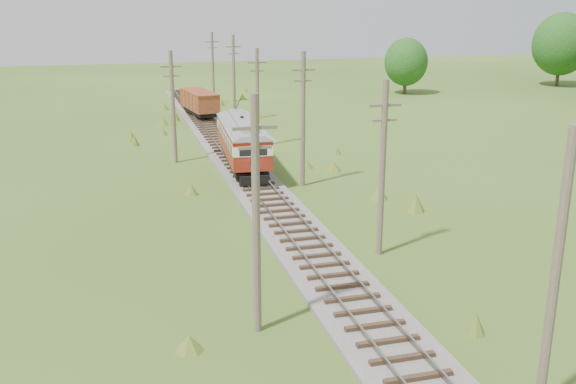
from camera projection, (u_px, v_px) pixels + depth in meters
name	position (u px, v px, depth m)	size (l,w,h in m)	color
railbed_main	(248.00, 175.00, 45.76)	(3.60, 96.00, 0.57)	#605B54
streetcar	(242.00, 139.00, 46.73)	(3.45, 11.57, 5.24)	black
gondola	(200.00, 102.00, 68.57)	(3.42, 7.61, 2.44)	black
gravel_pile	(258.00, 133.00, 58.65)	(3.25, 3.45, 1.18)	gray
utility_pole_r_1	(555.00, 275.00, 18.50)	(0.30, 0.30, 8.80)	brown
utility_pole_r_2	(382.00, 168.00, 30.58)	(1.60, 0.30, 8.60)	brown
utility_pole_r_3	(303.00, 118.00, 42.53)	(1.60, 0.30, 9.00)	brown
utility_pole_r_4	(257.00, 97.00, 54.60)	(1.60, 0.30, 8.40)	brown
utility_pole_r_5	(234.00, 77.00, 66.67)	(1.60, 0.30, 8.90)	brown
utility_pole_r_6	(213.00, 67.00, 78.68)	(1.60, 0.30, 8.70)	brown
utility_pole_l_a	(256.00, 215.00, 23.08)	(1.60, 0.30, 9.00)	brown
utility_pole_l_b	(173.00, 106.00, 48.98)	(1.60, 0.30, 8.60)	brown
tree_right_5	(561.00, 44.00, 95.20)	(8.40, 8.40, 10.82)	#38281C
tree_mid_b	(406.00, 62.00, 87.32)	(5.88, 5.88, 7.57)	#38281C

